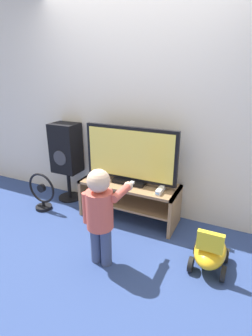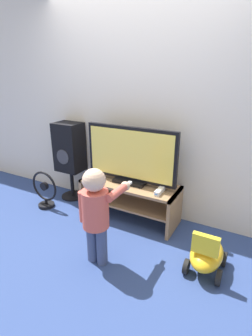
{
  "view_description": "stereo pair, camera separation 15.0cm",
  "coord_description": "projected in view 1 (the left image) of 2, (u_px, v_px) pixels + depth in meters",
  "views": [
    {
      "loc": [
        1.18,
        -2.32,
        1.7
      ],
      "look_at": [
        0.0,
        0.13,
        0.68
      ],
      "focal_mm": 28.0,
      "sensor_mm": 36.0,
      "label": 1
    },
    {
      "loc": [
        1.31,
        -2.25,
        1.7
      ],
      "look_at": [
        0.0,
        0.13,
        0.68
      ],
      "focal_mm": 28.0,
      "sensor_mm": 36.0,
      "label": 2
    }
  ],
  "objects": [
    {
      "name": "wall_back",
      "position": [
        141.0,
        107.0,
        3.02
      ],
      "size": [
        10.0,
        0.06,
        2.6
      ],
      "color": "silver",
      "rests_on": "ground_plane"
    },
    {
      "name": "tv_stand",
      "position": [
        129.0,
        195.0,
        3.11
      ],
      "size": [
        1.16,
        0.44,
        0.46
      ],
      "color": "#93704C",
      "rests_on": "ground_plane"
    },
    {
      "name": "ride_on_toy",
      "position": [
        210.0,
        251.0,
        2.36
      ],
      "size": [
        0.32,
        0.47,
        0.44
      ],
      "color": "gold",
      "rests_on": "ground_plane"
    },
    {
      "name": "television",
      "position": [
        130.0,
        156.0,
        2.96
      ],
      "size": [
        1.1,
        0.2,
        0.66
      ],
      "color": "black",
      "rests_on": "tv_stand"
    },
    {
      "name": "game_console",
      "position": [
        160.0,
        190.0,
        2.81
      ],
      "size": [
        0.06,
        0.19,
        0.05
      ],
      "color": "white",
      "rests_on": "tv_stand"
    },
    {
      "name": "speaker_tower",
      "position": [
        66.0,
        150.0,
        3.46
      ],
      "size": [
        0.36,
        0.32,
        1.06
      ],
      "color": "black",
      "rests_on": "ground_plane"
    },
    {
      "name": "child",
      "position": [
        101.0,
        210.0,
        2.29
      ],
      "size": [
        0.36,
        0.52,
        0.94
      ],
      "color": "#3F4C72",
      "rests_on": "ground_plane"
    },
    {
      "name": "remote_primary",
      "position": [
        92.0,
        180.0,
        3.12
      ],
      "size": [
        0.09,
        0.13,
        0.03
      ],
      "color": "white",
      "rests_on": "tv_stand"
    },
    {
      "name": "ground_plane",
      "position": [
        121.0,
        226.0,
        3.03
      ],
      "size": [
        16.0,
        16.0,
        0.0
      ],
      "primitive_type": "plane",
      "color": "navy"
    },
    {
      "name": "floor_fan",
      "position": [
        42.0,
        193.0,
        3.35
      ],
      "size": [
        0.4,
        0.21,
        0.5
      ],
      "color": "black",
      "rests_on": "ground_plane"
    }
  ]
}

